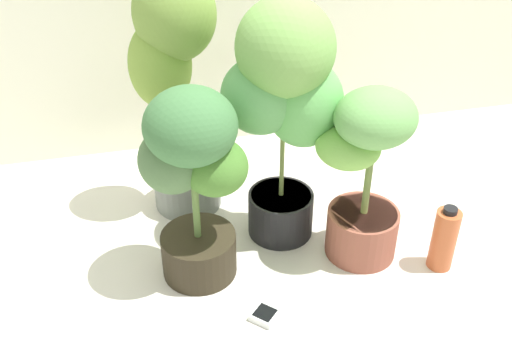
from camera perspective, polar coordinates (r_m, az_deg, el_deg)
The scene contains 7 objects.
ground_plane at distance 2.30m, azimuth 1.83°, elevation -7.22°, with size 8.00×8.00×0.00m, color silver.
potted_plant_back_left at distance 2.24m, azimuth -8.00°, elevation 9.23°, with size 0.40×0.35×1.00m.
potted_plant_front_right at distance 2.09m, azimuth 10.43°, elevation 0.03°, with size 0.38×0.32×0.68m.
potted_plant_center at distance 2.05m, azimuth 2.68°, elevation 7.21°, with size 0.51×0.46×0.94m.
potted_plant_front_left at distance 1.94m, azimuth -6.12°, elevation -0.07°, with size 0.43×0.41×0.73m.
hygrometer_box at distance 2.03m, azimuth 0.86°, elevation -13.78°, with size 0.11×0.11×0.03m.
nutrient_bottle at distance 2.24m, azimuth 17.69°, elevation -6.31°, with size 0.09×0.09×0.26m.
Camera 1 is at (-0.48, -1.68, 1.50)m, focal length 41.46 mm.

